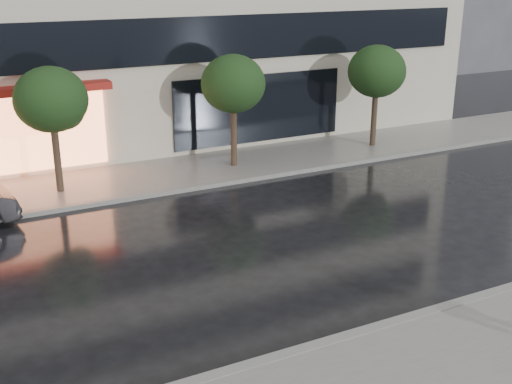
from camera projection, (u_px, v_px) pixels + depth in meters
ground at (310, 319)px, 12.97m from camera, size 120.00×120.00×0.00m
sidewalk_far at (150, 177)px, 21.57m from camera, size 60.00×3.50×0.12m
curb_near at (338, 341)px, 12.11m from camera, size 60.00×0.25×0.14m
curb_far at (168, 192)px, 20.09m from camera, size 60.00×0.25×0.14m
tree_mid_west at (53, 102)px, 19.17m from camera, size 2.20×2.20×3.99m
tree_mid_east at (234, 86)px, 21.74m from camera, size 2.20×2.20×3.99m
tree_far_east at (377, 73)px, 24.31m from camera, size 2.20×2.20×3.99m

